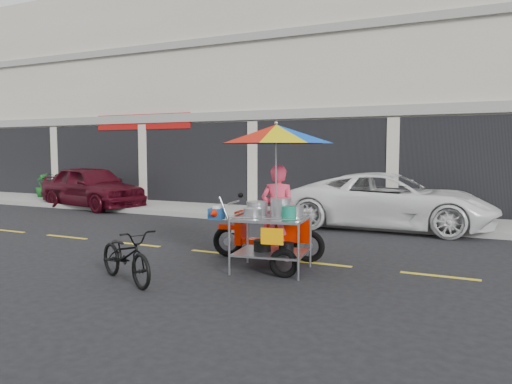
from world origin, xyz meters
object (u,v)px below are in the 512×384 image
at_px(food_vendor_rig, 275,176).
at_px(near_bicycle, 126,255).
at_px(maroon_sedan, 92,187).
at_px(white_pickup, 390,201).

bearing_deg(food_vendor_rig, near_bicycle, -137.83).
height_order(maroon_sedan, white_pickup, maroon_sedan).
xyz_separation_m(near_bicycle, food_vendor_rig, (1.57, 1.92, 1.12)).
height_order(maroon_sedan, food_vendor_rig, food_vendor_rig).
relative_size(white_pickup, near_bicycle, 3.25).
relative_size(maroon_sedan, white_pickup, 0.84).
bearing_deg(near_bicycle, maroon_sedan, 71.51).
distance_m(near_bicycle, food_vendor_rig, 2.72).
bearing_deg(white_pickup, food_vendor_rig, 167.63).
bearing_deg(white_pickup, near_bicycle, 158.35).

